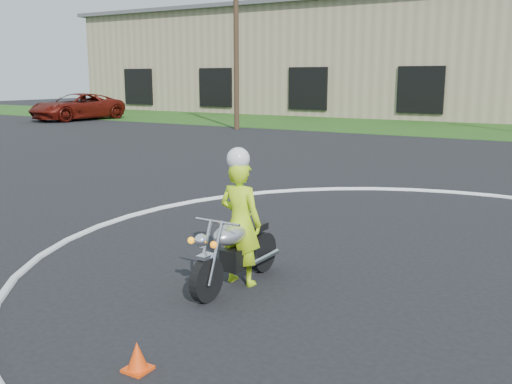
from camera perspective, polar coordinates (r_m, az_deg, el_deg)
The scene contains 5 objects.
ground at distance 6.34m, azimuth 9.57°, elevation -14.95°, with size 120.00×120.00×0.00m, color black.
primary_motorcycle at distance 7.73m, azimuth -2.08°, elevation -5.92°, with size 0.68×1.94×1.02m.
rider_primary_grp at distance 7.73m, azimuth -1.58°, elevation -2.71°, with size 0.64×0.42×1.90m.
pickup_grp at distance 39.98m, azimuth -17.48°, elevation 8.14°, with size 3.61×6.58×1.75m.
warehouse at distance 49.56m, azimuth 7.29°, elevation 12.90°, with size 41.00×17.00×8.30m.
Camera 1 is at (2.00, -5.33, 2.80)m, focal length 40.00 mm.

